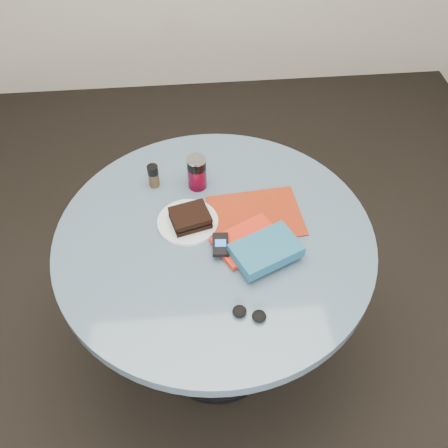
{
  "coord_description": "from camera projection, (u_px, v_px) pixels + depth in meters",
  "views": [
    {
      "loc": [
        -0.06,
        -1.0,
        1.94
      ],
      "look_at": [
        0.03,
        0.0,
        0.8
      ],
      "focal_mm": 40.0,
      "sensor_mm": 36.0,
      "label": 1
    }
  ],
  "objects": [
    {
      "name": "magazine",
      "position": [
        255.0,
        216.0,
        1.6
      ],
      "size": [
        0.31,
        0.24,
        0.01
      ],
      "primitive_type": "cube",
      "rotation": [
        0.0,
        0.0,
        0.09
      ],
      "color": "maroon",
      "rests_on": "table"
    },
    {
      "name": "ground",
      "position": [
        217.0,
        349.0,
        2.12
      ],
      "size": [
        4.0,
        4.0,
        0.0
      ],
      "primitive_type": "plane",
      "color": "black",
      "rests_on": "ground"
    },
    {
      "name": "table",
      "position": [
        215.0,
        266.0,
        1.67
      ],
      "size": [
        1.0,
        1.0,
        0.75
      ],
      "color": "black",
      "rests_on": "ground"
    },
    {
      "name": "pepper_grinder",
      "position": [
        153.0,
        176.0,
        1.67
      ],
      "size": [
        0.04,
        0.04,
        0.08
      ],
      "color": "#3E2E1A",
      "rests_on": "table"
    },
    {
      "name": "plate",
      "position": [
        188.0,
        222.0,
        1.58
      ],
      "size": [
        0.22,
        0.22,
        0.01
      ],
      "primitive_type": "cylinder",
      "rotation": [
        0.0,
        0.0,
        -0.17
      ],
      "color": "silver",
      "rests_on": "table"
    },
    {
      "name": "headphones",
      "position": [
        249.0,
        314.0,
        1.35
      ],
      "size": [
        0.1,
        0.07,
        0.02
      ],
      "color": "black",
      "rests_on": "table"
    },
    {
      "name": "sandwich",
      "position": [
        190.0,
        218.0,
        1.56
      ],
      "size": [
        0.14,
        0.13,
        0.04
      ],
      "color": "black",
      "rests_on": "plate"
    },
    {
      "name": "red_book",
      "position": [
        248.0,
        241.0,
        1.52
      ],
      "size": [
        0.24,
        0.21,
        0.02
      ],
      "primitive_type": "cube",
      "rotation": [
        0.0,
        0.0,
        0.48
      ],
      "color": "red",
      "rests_on": "magazine"
    },
    {
      "name": "soda_can",
      "position": [
        197.0,
        173.0,
        1.65
      ],
      "size": [
        0.08,
        0.08,
        0.12
      ],
      "color": "#5F041C",
      "rests_on": "table"
    },
    {
      "name": "mp3_player",
      "position": [
        221.0,
        245.0,
        1.49
      ],
      "size": [
        0.05,
        0.09,
        0.02
      ],
      "color": "black",
      "rests_on": "red_book"
    },
    {
      "name": "novel",
      "position": [
        266.0,
        250.0,
        1.46
      ],
      "size": [
        0.23,
        0.19,
        0.04
      ],
      "primitive_type": "cube",
      "rotation": [
        0.0,
        0.0,
        0.42
      ],
      "color": "navy",
      "rests_on": "red_book"
    }
  ]
}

